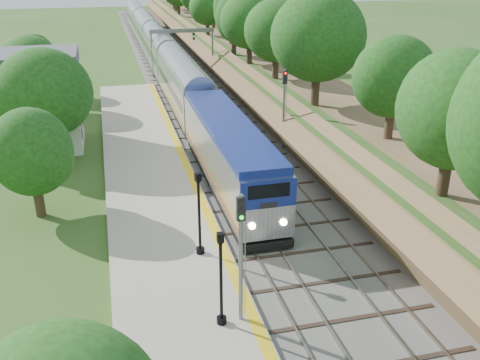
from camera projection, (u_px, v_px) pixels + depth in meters
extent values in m
plane|color=#2D4C19|center=(327.00, 359.00, 21.72)|extent=(320.00, 320.00, 0.00)
cube|color=#4C4944|center=(175.00, 69.00, 75.66)|extent=(9.50, 170.00, 0.12)
cube|color=gray|center=(156.00, 69.00, 74.99)|extent=(0.08, 170.00, 0.16)
cube|color=gray|center=(166.00, 68.00, 75.32)|extent=(0.08, 170.00, 0.16)
cube|color=gray|center=(184.00, 68.00, 75.89)|extent=(0.08, 170.00, 0.16)
cube|color=gray|center=(194.00, 67.00, 76.22)|extent=(0.08, 170.00, 0.16)
cube|color=#A49984|center=(157.00, 204.00, 34.74)|extent=(6.40, 68.00, 0.38)
cube|color=gold|center=(200.00, 196.00, 35.31)|extent=(0.55, 68.00, 0.01)
cube|color=brown|center=(240.00, 56.00, 77.24)|extent=(9.00, 170.00, 3.00)
cube|color=brown|center=(214.00, 58.00, 76.44)|extent=(4.47, 170.00, 4.54)
cylinder|color=#332316|center=(425.00, 155.00, 31.21)|extent=(0.60, 0.60, 2.62)
sphere|color=#153D10|center=(433.00, 96.00, 29.81)|extent=(5.70, 5.70, 5.70)
cylinder|color=#332316|center=(230.00, 36.00, 75.80)|extent=(0.60, 0.60, 2.62)
sphere|color=#153D10|center=(229.00, 10.00, 74.40)|extent=(5.70, 5.70, 5.70)
cylinder|color=#332316|center=(179.00, 5.00, 120.39)|extent=(0.60, 0.60, 2.62)
cube|color=beige|center=(29.00, 109.00, 43.98)|extent=(8.00, 6.00, 6.80)
cube|color=#4D5054|center=(22.00, 60.00, 42.41)|extent=(8.60, 6.60, 1.20)
cube|color=black|center=(82.00, 130.00, 43.91)|extent=(0.05, 1.10, 1.30)
cube|color=black|center=(82.00, 118.00, 47.12)|extent=(0.05, 1.10, 1.30)
cube|color=black|center=(78.00, 97.00, 42.81)|extent=(0.05, 1.10, 1.30)
cube|color=black|center=(79.00, 87.00, 46.02)|extent=(0.05, 1.10, 1.30)
cylinder|color=slate|center=(152.00, 54.00, 69.22)|extent=(0.24, 0.24, 6.20)
cylinder|color=slate|center=(213.00, 52.00, 71.03)|extent=(0.24, 0.24, 6.20)
cube|color=slate|center=(182.00, 31.00, 69.01)|extent=(8.40, 0.25, 0.50)
cube|color=black|center=(163.00, 37.00, 68.60)|extent=(0.30, 0.20, 0.90)
cube|color=black|center=(194.00, 36.00, 69.50)|extent=(0.30, 0.20, 0.90)
cylinder|color=#332316|center=(55.00, 147.00, 41.72)|extent=(0.60, 0.60, 2.45)
sphere|color=#153D10|center=(49.00, 106.00, 40.42)|extent=(5.32, 5.32, 5.32)
cylinder|color=#332316|center=(65.00, 98.00, 55.99)|extent=(0.60, 0.60, 2.45)
sphere|color=#153D10|center=(61.00, 66.00, 54.69)|extent=(5.32, 5.32, 5.32)
cube|color=black|center=(229.00, 180.00, 37.31)|extent=(2.85, 17.82, 0.62)
cube|color=#B7BAC1|center=(228.00, 152.00, 36.50)|extent=(3.09, 18.57, 3.51)
cube|color=navy|center=(228.00, 125.00, 35.73)|extent=(2.97, 17.82, 0.45)
cube|color=navy|center=(269.00, 194.00, 27.81)|extent=(3.06, 0.10, 1.55)
cube|color=black|center=(269.00, 191.00, 27.70)|extent=(2.27, 0.06, 0.77)
cube|color=#9D1F0F|center=(229.00, 169.00, 36.97)|extent=(3.11, 18.20, 0.10)
cube|color=#B7BAC1|center=(184.00, 90.00, 54.66)|extent=(3.09, 20.63, 4.02)
cube|color=#B7BAC1|center=(161.00, 55.00, 73.59)|extent=(3.09, 20.63, 4.02)
cube|color=#B7BAC1|center=(147.00, 34.00, 92.53)|extent=(3.09, 20.63, 4.02)
cube|color=#B7BAC1|center=(138.00, 20.00, 111.46)|extent=(3.09, 20.63, 4.02)
cylinder|color=black|center=(222.00, 320.00, 23.20)|extent=(0.44, 0.44, 0.30)
cylinder|color=black|center=(221.00, 282.00, 22.44)|extent=(0.14, 0.14, 3.89)
cube|color=black|center=(220.00, 237.00, 21.60)|extent=(0.29, 0.29, 0.40)
cube|color=silver|center=(220.00, 237.00, 21.60)|extent=(0.20, 0.20, 0.30)
cylinder|color=black|center=(200.00, 250.00, 28.61)|extent=(0.46, 0.46, 0.31)
cylinder|color=black|center=(199.00, 217.00, 27.81)|extent=(0.15, 0.15, 4.06)
cube|color=black|center=(198.00, 177.00, 26.93)|extent=(0.35, 0.35, 0.42)
cube|color=silver|center=(198.00, 177.00, 26.93)|extent=(0.25, 0.25, 0.31)
cylinder|color=slate|center=(241.00, 260.00, 22.35)|extent=(0.19, 0.19, 6.01)
cube|color=black|center=(241.00, 209.00, 21.42)|extent=(0.35, 0.23, 1.04)
cylinder|color=#0CE526|center=(242.00, 210.00, 21.30)|extent=(0.17, 0.06, 0.17)
cylinder|color=slate|center=(284.00, 110.00, 43.55)|extent=(0.19, 0.19, 6.62)
cube|color=black|center=(285.00, 77.00, 42.50)|extent=(0.36, 0.23, 1.07)
cylinder|color=#FF0C0C|center=(286.00, 78.00, 42.38)|extent=(0.17, 0.06, 0.17)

